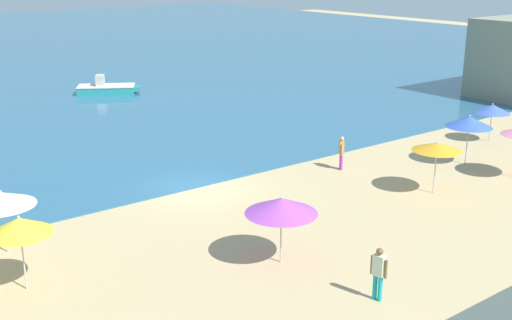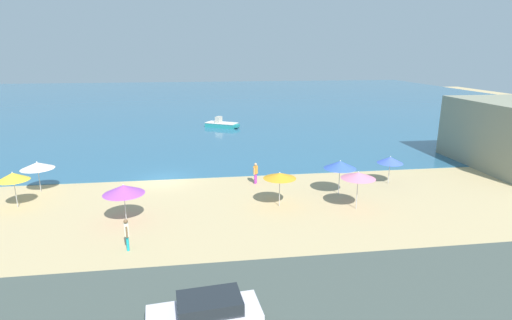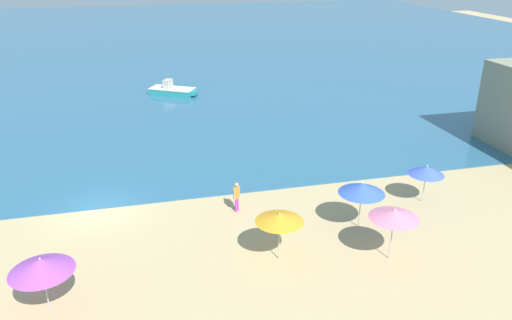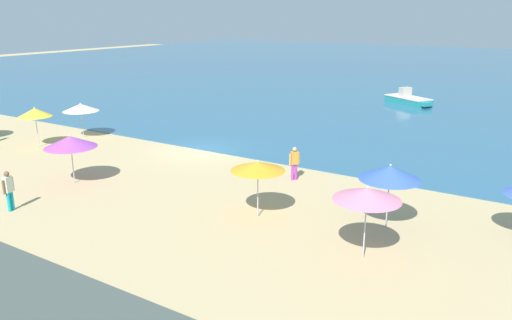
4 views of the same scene
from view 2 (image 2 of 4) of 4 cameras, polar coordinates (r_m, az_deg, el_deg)
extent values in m
plane|color=tan|center=(33.53, -13.09, -2.78)|extent=(160.00, 160.00, 0.00)
cube|color=#2C6082|center=(87.45, -10.16, 8.35)|extent=(150.00, 110.00, 0.05)
cylinder|color=#B2B2B7|center=(29.84, 11.80, -2.93)|extent=(0.05, 0.05, 2.00)
cone|color=blue|center=(29.49, 11.92, -0.67)|extent=(2.34, 2.34, 0.54)
sphere|color=silver|center=(29.41, 11.96, -0.10)|extent=(0.08, 0.08, 0.08)
cylinder|color=#B2B2B7|center=(33.79, -28.55, -2.51)|extent=(0.05, 0.05, 1.83)
cone|color=silver|center=(33.50, -28.78, -0.70)|extent=(2.35, 2.35, 0.49)
sphere|color=silver|center=(33.44, -28.84, -0.25)|extent=(0.08, 0.08, 0.08)
cylinder|color=#B2B2B7|center=(26.99, 3.37, -4.56)|extent=(0.05, 0.05, 2.02)
cone|color=orange|center=(26.62, 3.41, -2.24)|extent=(2.21, 2.21, 0.37)
sphere|color=silver|center=(26.56, 3.42, -1.80)|extent=(0.08, 0.08, 0.08)
cylinder|color=#B2B2B7|center=(25.83, -18.19, -6.44)|extent=(0.05, 0.05, 1.87)
cone|color=#A648B7|center=(25.44, -18.40, -4.02)|extent=(2.50, 2.50, 0.55)
sphere|color=silver|center=(25.34, -18.46, -3.37)|extent=(0.08, 0.08, 0.08)
cylinder|color=#B2B2B7|center=(33.26, 18.47, -1.77)|extent=(0.05, 0.05, 1.73)
cone|color=blue|center=(32.98, 18.62, -0.01)|extent=(2.00, 2.00, 0.49)
sphere|color=silver|center=(32.92, 18.66, 0.46)|extent=(0.08, 0.08, 0.08)
cylinder|color=#B2B2B7|center=(27.26, 14.23, -4.64)|extent=(0.05, 0.05, 2.18)
cone|color=pink|center=(26.87, 14.40, -2.15)|extent=(2.27, 2.27, 0.40)
sphere|color=silver|center=(26.81, 14.44, -1.68)|extent=(0.08, 0.08, 0.08)
cylinder|color=#B2B2B7|center=(31.15, -31.11, -4.14)|extent=(0.05, 0.05, 1.96)
cone|color=yellow|center=(30.82, -31.41, -2.04)|extent=(2.03, 2.03, 0.52)
sphere|color=silver|center=(30.74, -31.48, -1.51)|extent=(0.08, 0.08, 0.08)
cylinder|color=purple|center=(31.72, 0.01, -2.63)|extent=(0.14, 0.14, 0.81)
cylinder|color=purple|center=(31.57, -0.14, -2.72)|extent=(0.14, 0.14, 0.81)
cube|color=orange|center=(31.43, -0.06, -1.41)|extent=(0.39, 0.42, 0.64)
sphere|color=tan|center=(31.30, -0.06, -0.62)|extent=(0.22, 0.22, 0.22)
cylinder|color=tan|center=(31.64, 0.15, -1.39)|extent=(0.09, 0.09, 0.58)
cylinder|color=tan|center=(31.24, -0.28, -1.61)|extent=(0.09, 0.09, 0.58)
cylinder|color=#17A0AA|center=(22.40, -17.85, -11.27)|extent=(0.14, 0.14, 0.84)
cylinder|color=#17A0AA|center=(22.56, -17.88, -11.07)|extent=(0.14, 0.14, 0.84)
cube|color=beige|center=(22.17, -18.02, -9.43)|extent=(0.29, 0.40, 0.66)
sphere|color=brown|center=(21.98, -18.12, -8.33)|extent=(0.22, 0.22, 0.22)
cylinder|color=brown|center=(21.97, -17.98, -9.80)|extent=(0.09, 0.09, 0.60)
cylinder|color=brown|center=(22.41, -18.05, -9.30)|extent=(0.09, 0.09, 0.60)
cube|color=silver|center=(15.88, -7.40, -21.41)|extent=(4.30, 2.09, 0.61)
cube|color=#1E2328|center=(15.57, -6.67, -19.67)|extent=(2.46, 1.70, 0.51)
cylinder|color=black|center=(16.65, -12.88, -21.05)|extent=(0.66, 0.29, 0.64)
cylinder|color=black|center=(16.86, -2.63, -20.14)|extent=(0.66, 0.29, 0.64)
cube|color=teal|center=(55.37, -4.95, 4.98)|extent=(4.60, 3.74, 0.58)
cube|color=teal|center=(54.31, -2.75, 4.88)|extent=(0.89, 1.08, 0.35)
cube|color=silver|center=(55.31, -4.95, 5.31)|extent=(4.64, 3.81, 0.08)
cube|color=#B2AD9E|center=(55.45, -5.36, 5.75)|extent=(1.06, 1.22, 0.89)
camera|label=1|loc=(19.39, -73.66, 3.92)|focal=45.00mm
camera|label=3|loc=(6.95, -16.27, 41.18)|focal=35.00mm
camera|label=4|loc=(17.63, 51.47, 2.52)|focal=35.00mm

